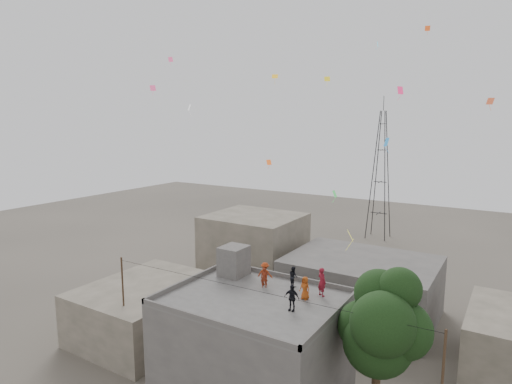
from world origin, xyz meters
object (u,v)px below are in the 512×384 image
(tree, at_px, (383,325))
(person_red_adult, at_px, (322,282))
(person_dark_adult, at_px, (292,298))
(stair_head_box, at_px, (234,261))
(transmission_tower, at_px, (380,175))

(tree, xyz_separation_m, person_red_adult, (-4.15, 1.89, 0.86))
(person_red_adult, relative_size, person_dark_adult, 1.17)
(stair_head_box, height_order, tree, tree)
(person_red_adult, height_order, person_dark_adult, person_red_adult)
(stair_head_box, relative_size, transmission_tower, 0.10)
(tree, xyz_separation_m, person_dark_adult, (-4.72, -0.89, 0.73))
(transmission_tower, bearing_deg, tree, -73.91)
(stair_head_box, bearing_deg, person_dark_adult, -26.37)
(person_red_adult, bearing_deg, transmission_tower, -50.23)
(tree, height_order, person_dark_adult, tree)
(person_red_adult, bearing_deg, tree, -175.65)
(stair_head_box, height_order, person_red_adult, stair_head_box)
(person_dark_adult, bearing_deg, stair_head_box, 148.68)
(stair_head_box, distance_m, person_dark_adult, 6.53)
(tree, height_order, person_red_adult, tree)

